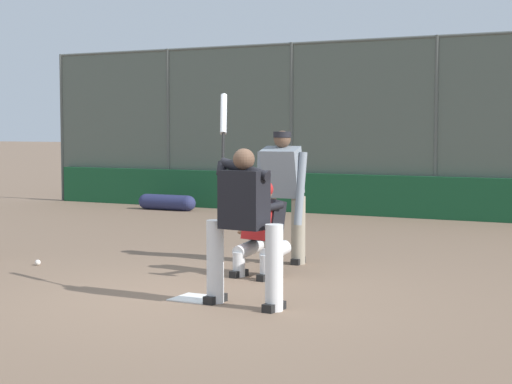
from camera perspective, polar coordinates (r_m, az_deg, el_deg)
The scene contains 11 objects.
ground_plane at distance 8.92m, azimuth -4.08°, elevation -7.12°, with size 160.00×160.00×0.00m, color #7A604C.
home_plate_marker at distance 8.92m, azimuth -4.08°, elevation -7.09°, with size 0.43×0.43×0.01m, color white.
backstop_fence at distance 17.02m, azimuth 11.92°, elevation 4.54°, with size 18.70×0.08×3.56m.
padding_wall at distance 16.98m, azimuth 11.76°, elevation -0.38°, with size 18.25×0.18×0.83m, color #19512D.
bleachers_beyond at distance 20.40m, azimuth 8.42°, elevation 0.92°, with size 13.03×3.05×1.80m.
batter_at_plate at distance 8.40m, azimuth -0.84°, elevation -1.94°, with size 0.96×0.68×2.12m.
catcher_behind_plate at distance 10.12m, azimuth 0.28°, elevation -2.35°, with size 0.62×0.76×1.15m.
umpire_home at distance 11.09m, azimuth 1.78°, elevation -0.02°, with size 0.70×0.46×1.73m.
spare_bat_third_base_side at distance 17.78m, azimuth -1.81°, elevation -1.31°, with size 0.20×0.83×0.07m.
baseball_loose at distance 11.38m, azimuth -14.35°, elevation -4.58°, with size 0.07×0.07×0.07m, color white.
equipment_bag_dugout_side at distance 18.55m, azimuth -5.97°, elevation -0.69°, with size 1.41×0.33×0.33m.
Camera 1 is at (-4.59, 7.45, 1.76)m, focal length 60.00 mm.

